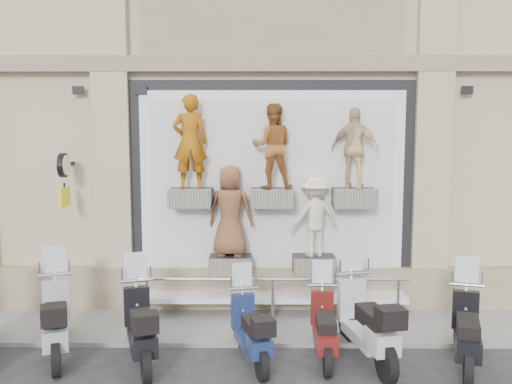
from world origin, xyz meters
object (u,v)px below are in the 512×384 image
Objects in this scene: scooter_g at (367,307)px; clock_sign_bracket at (64,173)px; scooter_e at (251,318)px; scooter_h at (467,317)px; scooter_f at (325,314)px; guard_rail at (273,302)px; scooter_c at (55,306)px; scooter_d at (140,313)px.

clock_sign_bracket is at bearing 148.09° from scooter_g.
scooter_e is (3.53, -2.05, -2.07)m from clock_sign_bracket.
scooter_f is at bearing -170.65° from scooter_h.
scooter_f is (0.79, -1.42, 0.27)m from guard_rail.
guard_rail is 3.41m from scooter_h.
scooter_c is 1.05× the size of scooter_h.
scooter_c is 4.28m from scooter_f.
scooter_g is at bearing -20.18° from clock_sign_bracket.
scooter_h is at bearing -5.69° from scooter_f.
guard_rail is at bearing 2.69° from scooter_c.
scooter_e is 1.82m from scooter_g.
scooter_d is 0.93× the size of scooter_g.
scooter_e is 0.84× the size of scooter_g.
scooter_f is (4.28, -0.04, -0.11)m from scooter_c.
scooter_f is (2.88, 0.18, -0.08)m from scooter_d.
scooter_e reaches higher than guard_rail.
scooter_g is (4.93, -0.12, 0.03)m from scooter_c.
clock_sign_bracket is 0.52× the size of scooter_h.
scooter_g is at bearing -171.08° from scooter_h.
clock_sign_bracket is at bearing 179.45° from scooter_h.
scooter_h is at bearing -19.93° from scooter_g.
scooter_d is at bearing -48.73° from clock_sign_bracket.
scooter_c reaches higher than guard_rail.
scooter_e is at bearing -30.17° from clock_sign_bracket.
scooter_c is at bearing -158.44° from guard_rail.
guard_rail is 4.96× the size of clock_sign_bracket.
scooter_g is at bearing -4.70° from scooter_f.
clock_sign_bracket is 7.45m from scooter_h.
scooter_g is 1.09× the size of scooter_h.
scooter_c is at bearing -178.43° from scooter_f.
scooter_h reaches higher than guard_rail.
scooter_h is (6.42, -0.33, -0.04)m from scooter_c.
scooter_g reaches higher than scooter_d.
clock_sign_bracket reaches higher than guard_rail.
clock_sign_bracket is (-3.90, 0.47, 2.34)m from guard_rail.
guard_rail is at bearing 20.06° from scooter_d.
scooter_c is 1.15× the size of scooter_e.
scooter_f reaches higher than guard_rail.
scooter_c is at bearing 161.09° from scooter_e.
scooter_c is at bearing -165.83° from scooter_h.
scooter_d is at bearing 169.92° from scooter_g.
guard_rail is 2.53× the size of scooter_d.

